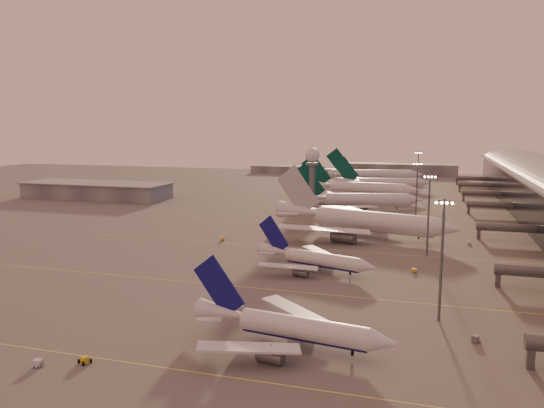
# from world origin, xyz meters

# --- Properties ---
(ground) EXTENTS (700.00, 700.00, 0.00)m
(ground) POSITION_xyz_m (0.00, 0.00, 0.00)
(ground) COLOR #5B5959
(ground) RESTS_ON ground
(taxiway_markings) EXTENTS (180.00, 185.25, 0.02)m
(taxiway_markings) POSITION_xyz_m (30.00, 56.00, 0.01)
(taxiway_markings) COLOR #DCCC4D
(taxiway_markings) RESTS_ON ground
(hangar) EXTENTS (82.00, 27.00, 8.50)m
(hangar) POSITION_xyz_m (-120.00, 140.00, 4.32)
(hangar) COLOR slate
(hangar) RESTS_ON ground
(radar_tower) EXTENTS (6.40, 6.40, 31.10)m
(radar_tower) POSITION_xyz_m (5.00, 120.00, 20.95)
(radar_tower) COLOR #55575C
(radar_tower) RESTS_ON ground
(mast_a) EXTENTS (3.60, 0.56, 25.00)m
(mast_a) POSITION_xyz_m (58.00, 0.00, 13.74)
(mast_a) COLOR #55575C
(mast_a) RESTS_ON ground
(mast_b) EXTENTS (3.60, 0.56, 25.00)m
(mast_b) POSITION_xyz_m (55.00, 55.00, 13.74)
(mast_b) COLOR #55575C
(mast_b) RESTS_ON ground
(mast_c) EXTENTS (3.60, 0.56, 25.00)m
(mast_c) POSITION_xyz_m (50.00, 110.00, 13.74)
(mast_c) COLOR #55575C
(mast_c) RESTS_ON ground
(mast_d) EXTENTS (3.60, 0.56, 25.00)m
(mast_d) POSITION_xyz_m (48.00, 200.00, 13.74)
(mast_d) COLOR #55575C
(mast_d) RESTS_ON ground
(distant_horizon) EXTENTS (165.00, 37.50, 9.00)m
(distant_horizon) POSITION_xyz_m (2.62, 325.14, 3.89)
(distant_horizon) COLOR slate
(distant_horizon) RESTS_ON ground
(narrowbody_near) EXTENTS (38.73, 30.72, 15.18)m
(narrowbody_near) POSITION_xyz_m (32.35, -21.01, 3.07)
(narrowbody_near) COLOR silver
(narrowbody_near) RESTS_ON ground
(narrowbody_mid) EXTENTS (34.76, 27.32, 13.98)m
(narrowbody_mid) POSITION_xyz_m (25.98, 29.20, 2.83)
(narrowbody_mid) COLOR silver
(narrowbody_mid) RESTS_ON ground
(widebody_white) EXTENTS (67.92, 53.68, 24.52)m
(widebody_white) POSITION_xyz_m (32.36, 79.07, 4.25)
(widebody_white) COLOR silver
(widebody_white) RESTS_ON ground
(greentail_a) EXTENTS (59.81, 47.72, 22.13)m
(greentail_a) POSITION_xyz_m (23.28, 134.94, 3.91)
(greentail_a) COLOR silver
(greentail_a) RESTS_ON ground
(greentail_b) EXTENTS (65.55, 52.68, 23.84)m
(greentail_b) POSITION_xyz_m (18.49, 178.13, 4.21)
(greentail_b) COLOR silver
(greentail_b) RESTS_ON ground
(greentail_c) EXTENTS (57.04, 45.48, 21.17)m
(greentail_c) POSITION_xyz_m (27.50, 215.40, 3.74)
(greentail_c) COLOR silver
(greentail_c) RESTS_ON ground
(greentail_d) EXTENTS (65.41, 52.28, 24.06)m
(greentail_d) POSITION_xyz_m (18.03, 263.08, 4.25)
(greentail_d) COLOR silver
(greentail_d) RESTS_ON ground
(gsv_truck_a) EXTENTS (6.59, 3.81, 2.51)m
(gsv_truck_a) POSITION_xyz_m (-4.56, -40.52, 1.28)
(gsv_truck_a) COLOR silver
(gsv_truck_a) RESTS_ON ground
(gsv_tug_near) EXTENTS (3.65, 4.43, 1.10)m
(gsv_tug_near) POSITION_xyz_m (1.64, -37.47, 0.56)
(gsv_tug_near) COLOR gold
(gsv_tug_near) RESTS_ON ground
(gsv_catering_a) EXTENTS (6.18, 4.27, 4.65)m
(gsv_catering_a) POSITION_xyz_m (64.50, -9.36, 2.32)
(gsv_catering_a) COLOR #5C5E61
(gsv_catering_a) RESTS_ON ground
(gsv_tug_mid) EXTENTS (4.55, 4.40, 1.13)m
(gsv_tug_mid) POSITION_xyz_m (6.80, 11.76, 0.58)
(gsv_tug_mid) COLOR gold
(gsv_tug_mid) RESTS_ON ground
(gsv_truck_b) EXTENTS (5.70, 2.47, 2.24)m
(gsv_truck_b) POSITION_xyz_m (52.41, 35.36, 1.14)
(gsv_truck_b) COLOR gold
(gsv_truck_b) RESTS_ON ground
(gsv_truck_c) EXTENTS (5.60, 4.78, 2.21)m
(gsv_truck_c) POSITION_xyz_m (-12.14, 57.70, 1.13)
(gsv_truck_c) COLOR gold
(gsv_truck_c) RESTS_ON ground
(gsv_catering_b) EXTENTS (5.33, 3.41, 4.05)m
(gsv_catering_b) POSITION_xyz_m (68.42, 75.92, 2.02)
(gsv_catering_b) COLOR silver
(gsv_catering_b) RESTS_ON ground
(gsv_truck_d) EXTENTS (1.99, 4.98, 1.99)m
(gsv_truck_d) POSITION_xyz_m (-9.20, 127.69, 1.01)
(gsv_truck_d) COLOR silver
(gsv_truck_d) RESTS_ON ground
(gsv_tug_hangar) EXTENTS (4.35, 3.27, 1.10)m
(gsv_tug_hangar) POSITION_xyz_m (34.81, 155.90, 0.57)
(gsv_tug_hangar) COLOR #5C5E61
(gsv_tug_hangar) RESTS_ON ground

